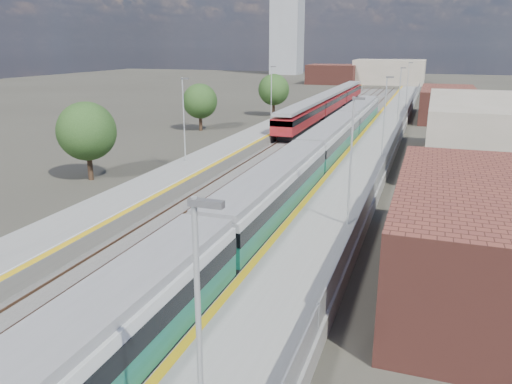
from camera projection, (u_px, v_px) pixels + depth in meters
The scene contains 11 objects.
ground at pixel (329, 147), 57.34m from camera, with size 320.00×320.00×0.00m, color #47443A.
ballast_bed at pixel (315, 141), 60.30m from camera, with size 10.50×155.00×0.06m, color #565451.
tracks at pixel (323, 139), 61.61m from camera, with size 8.96×160.00×0.17m.
platform_right at pixel (379, 141), 57.77m from camera, with size 4.70×155.00×8.52m.
platform_left at pixel (262, 134), 62.30m from camera, with size 4.30×155.00×8.52m.
buildings at pixel (329, 47), 140.22m from camera, with size 72.00×185.50×40.00m.
green_train at pixel (308, 159), 41.00m from camera, with size 2.84×79.20×3.13m.
red_train at pixel (329, 102), 83.19m from camera, with size 2.79×56.68×3.53m.
tree_a at pixel (87, 131), 42.08m from camera, with size 4.97×4.97×6.73m.
tree_b at pixel (200, 101), 66.97m from camera, with size 4.66×4.66×6.31m.
tree_c at pixel (274, 90), 80.53m from camera, with size 5.01×5.01×6.79m.
Camera 1 is at (10.66, -6.08, 11.27)m, focal length 35.00 mm.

